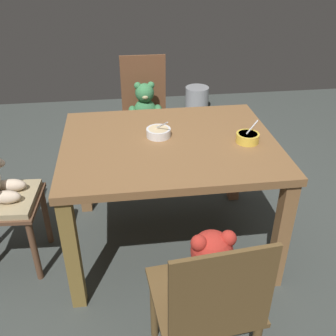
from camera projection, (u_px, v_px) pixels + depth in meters
The scene contains 7 objects.
ground_plane at pixel (169, 243), 2.52m from camera, with size 5.20×5.20×0.04m.
dining_table at pixel (169, 158), 2.19m from camera, with size 1.18×0.94×0.73m.
teddy_chair_near_front at pixel (209, 286), 1.49m from camera, with size 0.45×0.43×0.83m.
teddy_chair_far_center at pixel (145, 113), 2.98m from camera, with size 0.38×0.42×0.93m.
porridge_bowl_white_center at pixel (159, 132), 2.17m from camera, with size 0.14×0.14×0.11m.
porridge_bowl_yellow_near_right at pixel (248, 138), 2.11m from camera, with size 0.13×0.13×0.11m.
metal_pail at pixel (197, 99), 4.33m from camera, with size 0.26×0.26×0.26m, color #93969B.
Camera 1 is at (-0.26, -1.89, 1.70)m, focal length 41.31 mm.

